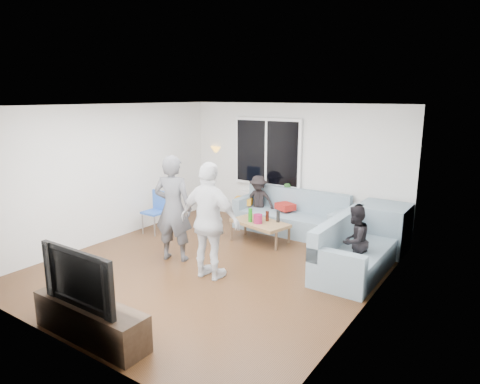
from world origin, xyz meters
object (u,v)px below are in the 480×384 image
Objects in this scene: player_left at (173,208)px; coffee_table at (260,232)px; floor_lamp at (218,179)px; spectator_back at (258,201)px; sofa_right_section at (358,246)px; player_right at (210,221)px; spectator_right at (354,241)px; sofa_back_section at (290,212)px; television at (87,275)px; tv_console at (90,320)px; side_chair at (154,213)px.

coffee_table is at bearing -133.92° from player_left.
floor_lamp is 1.43× the size of spectator_back.
sofa_right_section is 2.38m from player_right.
floor_lamp is 0.86× the size of player_right.
player_right is at bearing -40.45° from spectator_right.
player_left reaches higher than sofa_back_section.
floor_lamp is 1.33× the size of television.
player_right is at bearing -90.14° from spectator_back.
player_right is at bearing 129.78° from sofa_right_section.
sofa_right_section is 1.28× the size of floor_lamp.
television is at bearing -15.91° from spectator_right.
player_left is 2.49m from spectator_back.
coffee_table is (-0.21, -0.84, -0.22)m from sofa_back_section.
sofa_back_section is at bearing -18.95° from spectator_back.
player_left is 2.58m from tv_console.
television is (0.85, -2.34, -0.13)m from player_left.
spectator_back reaches higher than sofa_back_section.
player_right is 2.21m from tv_console.
floor_lamp reaches higher than spectator_back.
side_chair is (-4.07, -0.43, 0.01)m from sofa_right_section.
player_right is (0.02, -2.67, 0.48)m from sofa_back_section.
spectator_right is at bearing -36.79° from sofa_back_section.
side_chair is 3.85m from television.
sofa_right_section is 1.25× the size of tv_console.
spectator_back is (-0.78, 0.03, 0.12)m from sofa_back_section.
side_chair is 4.08m from spectator_right.
sofa_right_section is 1.78× the size of spectator_right.
sofa_right_section is at bearing 7.15° from side_chair.
floor_lamp is 1.58m from spectator_back.
spectator_back is (-0.81, 2.70, -0.35)m from player_right.
sofa_right_section is at bearing -9.47° from coffee_table.
sofa_back_section is 2.27m from spectator_right.
sofa_right_section is 1.82× the size of coffee_table.
player_right reaches higher than coffee_table.
coffee_table is 3.97m from television.
spectator_right is 0.96× the size of television.
coffee_table is 0.94× the size of television.
spectator_back is (-2.60, 1.21, 0.12)m from sofa_right_section.
television reaches higher than spectator_back.
spectator_right is at bearing -145.70° from player_right.
coffee_table is 2.54m from floor_lamp.
sofa_back_section is 2.10× the size of spectator_back.
sofa_back_section is at bearing -113.50° from spectator_right.
television is at bearing 90.88° from player_left.
sofa_back_section is at bearing 36.59° from side_chair.
player_right reaches higher than floor_lamp.
sofa_back_section is 0.90m from coffee_table.
player_left is (-0.74, -1.59, 0.70)m from coffee_table.
player_left is at bearing 109.95° from television.
tv_console is at bearing -67.86° from floor_lamp.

